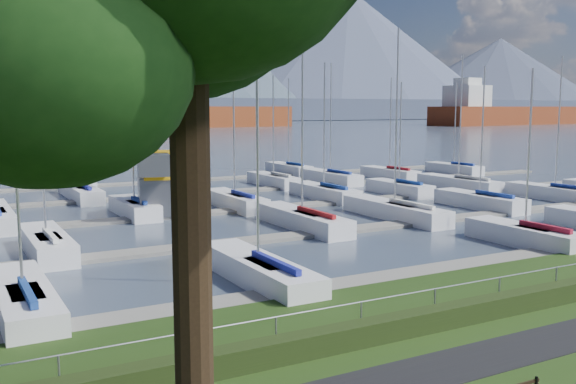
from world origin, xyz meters
TOP-DOWN VIEW (x-y plane):
  - path at (0.00, -3.00)m, footprint 160.00×2.00m
  - hedge at (0.00, -0.40)m, footprint 80.00×0.70m
  - fence at (0.00, 0.00)m, footprint 80.00×0.04m
  - docks at (0.00, 26.00)m, footprint 90.00×41.60m
  - crane at (-1.34, 27.92)m, footprint 5.04×13.43m
  - cargo_ship_mid at (49.87, 213.94)m, footprint 109.99×22.79m
  - cargo_ship_east at (203.02, 182.92)m, footprint 90.14×25.13m
  - sailboat_fleet at (-2.46, 28.21)m, footprint 74.68×49.95m

SIDE VIEW (x-z plane):
  - docks at x=0.00m, z-range -0.34..-0.09m
  - path at x=0.00m, z-range -0.01..0.03m
  - hedge at x=0.00m, z-range 0.00..0.70m
  - fence at x=0.00m, z-range 1.18..1.22m
  - cargo_ship_mid at x=49.87m, z-range -7.29..14.21m
  - cargo_ship_east at x=203.02m, z-range -7.10..14.40m
  - crane at x=-1.34m, z-range -5.85..16.50m
  - sailboat_fleet at x=-2.46m, z-range -1.36..12.19m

